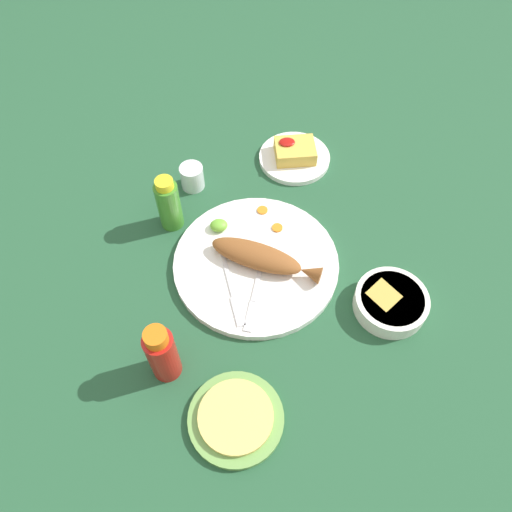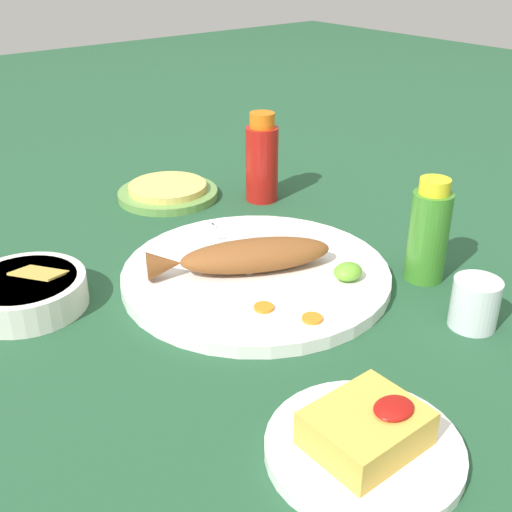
# 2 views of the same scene
# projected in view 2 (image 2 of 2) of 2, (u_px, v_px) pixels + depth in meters

# --- Properties ---
(ground_plane) EXTENTS (4.00, 4.00, 0.00)m
(ground_plane) POSITION_uv_depth(u_px,v_px,m) (256.00, 280.00, 0.89)
(ground_plane) COLOR #235133
(main_plate) EXTENTS (0.37, 0.37, 0.02)m
(main_plate) POSITION_uv_depth(u_px,v_px,m) (256.00, 275.00, 0.89)
(main_plate) COLOR white
(main_plate) RESTS_ON ground_plane
(fried_fish) EXTENTS (0.25, 0.16, 0.04)m
(fried_fish) POSITION_uv_depth(u_px,v_px,m) (247.00, 256.00, 0.87)
(fried_fish) COLOR brown
(fried_fish) RESTS_ON main_plate
(fork_near) EXTENTS (0.07, 0.18, 0.00)m
(fork_near) POSITION_uv_depth(u_px,v_px,m) (222.00, 242.00, 0.95)
(fork_near) COLOR silver
(fork_near) RESTS_ON main_plate
(fork_far) EXTENTS (0.04, 0.18, 0.00)m
(fork_far) POSITION_uv_depth(u_px,v_px,m) (252.00, 237.00, 0.97)
(fork_far) COLOR silver
(fork_far) RESTS_ON main_plate
(carrot_slice_near) EXTENTS (0.02, 0.02, 0.00)m
(carrot_slice_near) POSITION_uv_depth(u_px,v_px,m) (312.00, 318.00, 0.77)
(carrot_slice_near) COLOR orange
(carrot_slice_near) RESTS_ON main_plate
(carrot_slice_mid) EXTENTS (0.02, 0.02, 0.00)m
(carrot_slice_mid) POSITION_uv_depth(u_px,v_px,m) (264.00, 307.00, 0.79)
(carrot_slice_mid) COLOR orange
(carrot_slice_mid) RESTS_ON main_plate
(lime_wedge_main) EXTENTS (0.04, 0.03, 0.02)m
(lime_wedge_main) POSITION_uv_depth(u_px,v_px,m) (348.00, 272.00, 0.85)
(lime_wedge_main) COLOR #6BB233
(lime_wedge_main) RESTS_ON main_plate
(hot_sauce_bottle_red) EXTENTS (0.06, 0.06, 0.16)m
(hot_sauce_bottle_red) POSITION_uv_depth(u_px,v_px,m) (262.00, 160.00, 1.12)
(hot_sauce_bottle_red) COLOR #B21914
(hot_sauce_bottle_red) RESTS_ON ground_plane
(hot_sauce_bottle_green) EXTENTS (0.05, 0.05, 0.15)m
(hot_sauce_bottle_green) POSITION_uv_depth(u_px,v_px,m) (429.00, 233.00, 0.87)
(hot_sauce_bottle_green) COLOR #3D8428
(hot_sauce_bottle_green) RESTS_ON ground_plane
(salt_cup) EXTENTS (0.06, 0.06, 0.06)m
(salt_cup) POSITION_uv_depth(u_px,v_px,m) (474.00, 306.00, 0.78)
(salt_cup) COLOR silver
(salt_cup) RESTS_ON ground_plane
(side_plate_fries) EXTENTS (0.18, 0.18, 0.01)m
(side_plate_fries) POSITION_uv_depth(u_px,v_px,m) (364.00, 449.00, 0.59)
(side_plate_fries) COLOR white
(side_plate_fries) RESTS_ON ground_plane
(fries_pile) EXTENTS (0.10, 0.08, 0.04)m
(fries_pile) POSITION_uv_depth(u_px,v_px,m) (367.00, 428.00, 0.58)
(fries_pile) COLOR gold
(fries_pile) RESTS_ON side_plate_fries
(guacamole_bowl) EXTENTS (0.15, 0.15, 0.05)m
(guacamole_bowl) POSITION_uv_depth(u_px,v_px,m) (26.00, 291.00, 0.82)
(guacamole_bowl) COLOR white
(guacamole_bowl) RESTS_ON ground_plane
(tortilla_plate) EXTENTS (0.18, 0.18, 0.01)m
(tortilla_plate) POSITION_uv_depth(u_px,v_px,m) (168.00, 194.00, 1.16)
(tortilla_plate) COLOR #6B9E4C
(tortilla_plate) RESTS_ON ground_plane
(tortilla_stack) EXTENTS (0.14, 0.14, 0.01)m
(tortilla_stack) POSITION_uv_depth(u_px,v_px,m) (168.00, 187.00, 1.15)
(tortilla_stack) COLOR #E0C666
(tortilla_stack) RESTS_ON tortilla_plate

